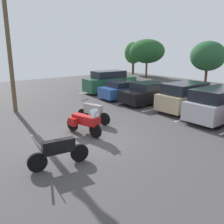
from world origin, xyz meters
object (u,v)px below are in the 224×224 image
car_green (110,82)px  car_silver (220,104)px  car_tan (186,97)px  utility_pole (9,46)px  car_blue (126,90)px  motorcycle_touring (84,122)px  motorcycle_second (58,151)px  motorcycle_third (93,112)px  car_black (149,93)px

car_green → car_silver: (10.86, -0.37, -0.02)m
car_tan → utility_pole: (-6.53, -8.91, 3.18)m
car_blue → car_silver: 7.93m
motorcycle_touring → motorcycle_second: bearing=-47.2°
motorcycle_touring → car_green: bearing=137.0°
motorcycle_third → car_tan: 6.40m
car_blue → car_silver: size_ratio=0.96×
car_black → utility_pole: bearing=-111.8°
motorcycle_third → motorcycle_second: bearing=-46.5°
motorcycle_third → car_blue: size_ratio=0.46×
motorcycle_second → car_green: (-10.49, 10.11, 0.38)m
car_green → car_blue: (2.94, -0.51, -0.26)m
motorcycle_third → car_silver: size_ratio=0.44×
motorcycle_touring → car_black: bearing=111.7°
car_black → car_blue: bearing=-177.6°
car_black → car_tan: (3.07, 0.27, 0.18)m
car_green → utility_pole: bearing=-78.1°
motorcycle_touring → car_black: 7.87m
car_green → utility_pole: utility_pole is taller
car_silver → motorcycle_touring: bearing=-109.4°
car_blue → car_black: 2.44m
motorcycle_third → car_black: car_black is taller
car_green → motorcycle_third: bearing=-42.5°
motorcycle_third → car_black: (-1.54, 5.93, 0.14)m
car_blue → car_tan: car_tan is taller
motorcycle_second → car_black: car_black is taller
motorcycle_second → utility_pole: (-8.58, 1.06, 3.53)m
car_black → car_tan: 3.09m
car_silver → car_black: bearing=-179.7°
car_green → car_black: 5.39m
car_green → car_silver: 10.87m
car_tan → car_silver: bearing=-5.6°
car_green → motorcycle_touring: bearing=-43.0°
car_silver → motorcycle_second: bearing=-92.2°
car_green → car_silver: bearing=-2.0°
motorcycle_touring → car_blue: size_ratio=0.47×
motorcycle_second → car_tan: bearing=101.6°
car_tan → car_silver: car_silver is taller
motorcycle_third → utility_pole: size_ratio=0.27×
car_black → motorcycle_touring: bearing=-68.3°
car_tan → car_silver: (2.42, -0.24, 0.01)m
motorcycle_second → car_silver: (0.37, 9.74, 0.36)m
car_black → car_tan: car_tan is taller
motorcycle_third → utility_pole: (-5.00, -2.71, 3.50)m
car_tan → car_black: bearing=-174.9°
motorcycle_third → car_blue: 7.06m
car_green → car_tan: car_green is taller
motorcycle_touring → car_tan: (0.17, 7.58, 0.28)m
motorcycle_second → utility_pole: utility_pole is taller
motorcycle_second → car_green: 14.58m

